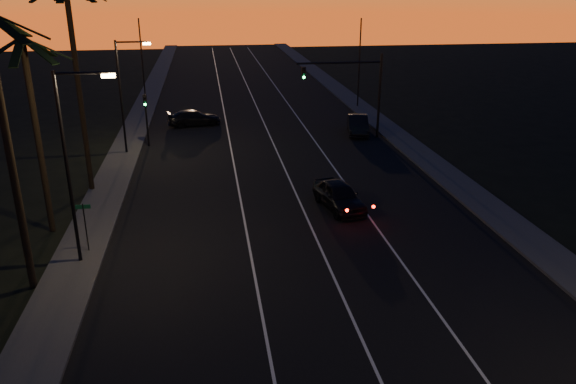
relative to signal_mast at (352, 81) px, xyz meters
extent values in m
cube|color=black|center=(-7.14, -9.99, -4.78)|extent=(20.00, 170.00, 0.01)
cube|color=#343431|center=(-18.34, -9.99, -4.70)|extent=(2.40, 170.00, 0.16)
cube|color=#343431|center=(4.06, -9.99, -4.70)|extent=(2.40, 170.00, 0.16)
cube|color=silver|center=(-10.14, -9.99, -4.76)|extent=(0.12, 160.00, 0.01)
cube|color=silver|center=(-6.64, -9.99, -4.76)|extent=(0.12, 160.00, 0.01)
cube|color=silver|center=(-3.14, -9.99, -4.76)|extent=(0.12, 160.00, 0.01)
cylinder|color=black|center=(-19.74, -21.99, 0.97)|extent=(0.32, 0.32, 11.50)
cube|color=black|center=(-18.71, -21.73, 6.15)|extent=(2.18, 0.92, 1.18)
cube|color=black|center=(-19.30, -21.03, 6.15)|extent=(1.25, 2.12, 1.18)
cube|color=black|center=(-18.89, -22.63, 6.15)|extent=(1.95, 1.61, 1.18)
cylinder|color=black|center=(-20.34, -15.99, 0.22)|extent=(0.32, 0.32, 10.00)
cube|color=black|center=(-19.31, -15.73, 4.65)|extent=(2.18, 0.92, 1.18)
cube|color=black|center=(-19.90, -15.03, 4.65)|extent=(1.25, 2.12, 1.18)
cube|color=black|center=(-20.82, -15.05, 4.65)|extent=(1.34, 2.09, 1.18)
cube|color=black|center=(-21.37, -15.78, 4.65)|extent=(2.18, 0.82, 1.18)
cube|color=black|center=(-21.15, -16.67, 4.65)|extent=(1.90, 1.69, 1.18)
cube|color=black|center=(-20.31, -17.05, 4.65)|extent=(0.45, 2.16, 1.18)
cube|color=black|center=(-19.49, -16.63, 4.65)|extent=(1.95, 1.61, 1.18)
cylinder|color=black|center=(-19.34, -9.99, 1.47)|extent=(0.32, 0.32, 12.50)
cylinder|color=black|center=(-18.14, -19.99, -0.28)|extent=(0.16, 0.16, 9.00)
cylinder|color=black|center=(-17.04, -19.99, 4.07)|extent=(2.20, 0.12, 0.12)
cube|color=#FFBE66|center=(-15.94, -19.99, 3.94)|extent=(0.55, 0.26, 0.16)
cylinder|color=black|center=(-18.14, -1.99, -0.53)|extent=(0.16, 0.16, 8.50)
cylinder|color=black|center=(-17.04, -1.99, 3.57)|extent=(2.20, 0.12, 0.12)
cube|color=#FFBE66|center=(-15.94, -1.99, 3.44)|extent=(0.55, 0.26, 0.16)
cylinder|color=black|center=(-17.94, -18.99, -3.48)|extent=(0.06, 0.06, 2.60)
cube|color=#0C4A28|center=(-17.94, -18.99, -2.33)|extent=(0.70, 0.03, 0.20)
cylinder|color=black|center=(2.36, 0.01, -1.28)|extent=(0.20, 0.20, 7.00)
cylinder|color=black|center=(-1.14, 0.01, 1.52)|extent=(7.00, 0.16, 0.16)
cube|color=black|center=(-4.04, 0.01, 0.77)|extent=(0.32, 0.28, 1.00)
sphere|color=black|center=(-4.04, -0.16, 1.09)|extent=(0.20, 0.20, 0.20)
sphere|color=black|center=(-4.04, -0.16, 0.77)|extent=(0.20, 0.20, 0.20)
sphere|color=#14FF59|center=(-4.04, -0.16, 0.45)|extent=(0.20, 0.20, 0.20)
cylinder|color=black|center=(-16.64, 0.01, -2.68)|extent=(0.14, 0.14, 4.20)
cube|color=black|center=(-16.64, 0.01, -1.08)|extent=(0.28, 0.25, 0.90)
sphere|color=black|center=(-16.64, -0.14, -0.80)|extent=(0.18, 0.18, 0.18)
sphere|color=black|center=(-16.64, -0.14, -1.08)|extent=(0.18, 0.18, 0.18)
sphere|color=#14FF59|center=(-16.64, -0.14, -1.36)|extent=(0.18, 0.18, 0.18)
cylinder|color=black|center=(-18.14, 15.01, -0.28)|extent=(0.14, 0.14, 9.00)
cylinder|color=black|center=(3.86, 12.01, -0.28)|extent=(0.14, 0.14, 9.00)
imported|color=black|center=(-4.53, -15.12, -3.98)|extent=(2.69, 4.88, 1.57)
sphere|color=#FF0F05|center=(-4.79, -17.97, -3.73)|extent=(0.18, 0.18, 0.18)
sphere|color=#FF0F05|center=(-3.24, -17.67, -3.73)|extent=(0.18, 0.18, 0.18)
imported|color=black|center=(1.02, 1.39, -3.99)|extent=(2.54, 4.99, 1.57)
imported|color=black|center=(-13.07, 6.42, -4.07)|extent=(5.12, 2.80, 1.41)
camera|label=1|loc=(-11.91, -44.74, 7.69)|focal=35.00mm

